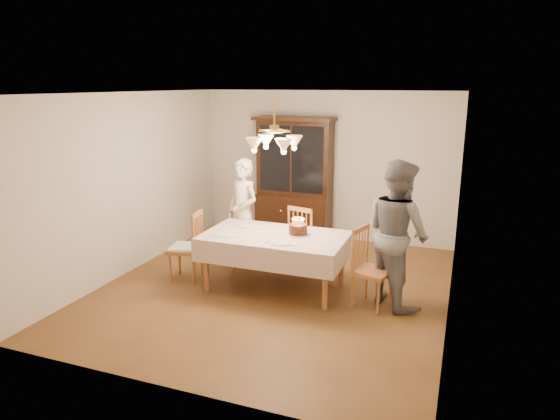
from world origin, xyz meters
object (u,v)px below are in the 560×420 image
at_px(china_hutch, 294,181).
at_px(chair_far_side, 306,242).
at_px(elderly_woman, 243,213).
at_px(birthday_cake, 298,230).
at_px(dining_table, 275,240).

height_order(china_hutch, chair_far_side, china_hutch).
relative_size(china_hutch, chair_far_side, 2.16).
bearing_deg(elderly_woman, birthday_cake, -2.52).
bearing_deg(dining_table, elderly_woman, 139.08).
xyz_separation_m(chair_far_side, elderly_woman, (-0.97, -0.12, 0.38)).
xyz_separation_m(dining_table, china_hutch, (-0.50, 2.25, 0.36)).
height_order(dining_table, chair_far_side, chair_far_side).
relative_size(dining_table, birthday_cake, 6.33).
height_order(dining_table, china_hutch, china_hutch).
bearing_deg(china_hutch, dining_table, -77.45).
relative_size(china_hutch, birthday_cake, 7.20).
bearing_deg(china_hutch, chair_far_side, -64.71).
distance_m(elderly_woman, birthday_cake, 1.22).
xyz_separation_m(dining_table, chair_far_side, (0.19, 0.80, -0.24)).
distance_m(china_hutch, chair_far_side, 1.72).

